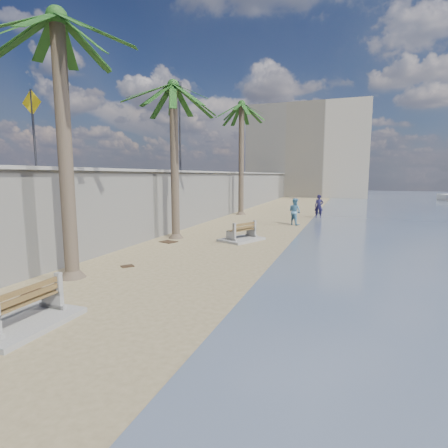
# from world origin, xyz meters

# --- Properties ---
(ground_plane) EXTENTS (140.00, 140.00, 0.00)m
(ground_plane) POSITION_xyz_m (0.00, 0.00, 0.00)
(ground_plane) COLOR #93805A
(seawall) EXTENTS (0.45, 70.00, 3.50)m
(seawall) POSITION_xyz_m (-5.20, 20.00, 1.75)
(seawall) COLOR gray
(seawall) RESTS_ON ground_plane
(wall_cap) EXTENTS (0.80, 70.00, 0.12)m
(wall_cap) POSITION_xyz_m (-5.20, 20.00, 3.55)
(wall_cap) COLOR gray
(wall_cap) RESTS_ON seawall
(end_building) EXTENTS (18.00, 12.00, 14.00)m
(end_building) POSITION_xyz_m (-2.00, 52.00, 7.00)
(end_building) COLOR #B7AA93
(end_building) RESTS_ON ground_plane
(bench_near) EXTENTS (1.53, 2.23, 0.93)m
(bench_near) POSITION_xyz_m (-2.03, -1.80, 0.41)
(bench_near) COLOR gray
(bench_near) RESTS_ON ground_plane
(bench_far) EXTENTS (2.23, 2.57, 0.90)m
(bench_far) POSITION_xyz_m (-0.49, 9.62, 0.39)
(bench_far) COLOR gray
(bench_far) RESTS_ON ground_plane
(palm_front) EXTENTS (5.00, 5.00, 8.86)m
(palm_front) POSITION_xyz_m (-3.78, 1.50, 7.83)
(palm_front) COLOR brown
(palm_front) RESTS_ON ground_plane
(palm_mid) EXTENTS (5.00, 5.00, 8.70)m
(palm_mid) POSITION_xyz_m (-3.99, 9.13, 7.68)
(palm_mid) COLOR brown
(palm_mid) RESTS_ON ground_plane
(palm_back) EXTENTS (5.00, 5.00, 9.99)m
(palm_back) POSITION_xyz_m (-4.04, 21.08, 8.91)
(palm_back) COLOR brown
(palm_back) RESTS_ON ground_plane
(pedestrian_sign) EXTENTS (0.78, 0.07, 2.40)m
(pedestrian_sign) POSITION_xyz_m (-5.00, 1.50, 5.15)
(pedestrian_sign) COLOR #2D2D33
(pedestrian_sign) RESTS_ON wall_cap
(streetlight) EXTENTS (0.28, 0.28, 5.12)m
(streetlight) POSITION_xyz_m (-5.10, 12.00, 6.64)
(streetlight) COLOR #2D2D33
(streetlight) RESTS_ON wall_cap
(person_a) EXTENTS (0.79, 0.57, 2.09)m
(person_a) POSITION_xyz_m (2.40, 20.83, 1.05)
(person_a) COLOR #171437
(person_a) RESTS_ON ground_plane
(person_b) EXTENTS (1.21, 1.15, 1.99)m
(person_b) POSITION_xyz_m (1.20, 16.30, 1.00)
(person_b) COLOR #5288AA
(person_b) RESTS_ON ground_plane
(debris_b) EXTENTS (0.80, 0.86, 0.03)m
(debris_b) POSITION_xyz_m (-3.69, -0.03, 0.01)
(debris_b) COLOR #382616
(debris_b) RESTS_ON ground_plane
(debris_c) EXTENTS (0.91, 0.81, 0.03)m
(debris_c) POSITION_xyz_m (-3.82, 7.99, 0.01)
(debris_c) COLOR #382616
(debris_c) RESTS_ON ground_plane
(debris_d) EXTENTS (0.54, 0.56, 0.03)m
(debris_d) POSITION_xyz_m (-2.93, 3.28, 0.01)
(debris_d) COLOR #382616
(debris_d) RESTS_ON ground_plane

